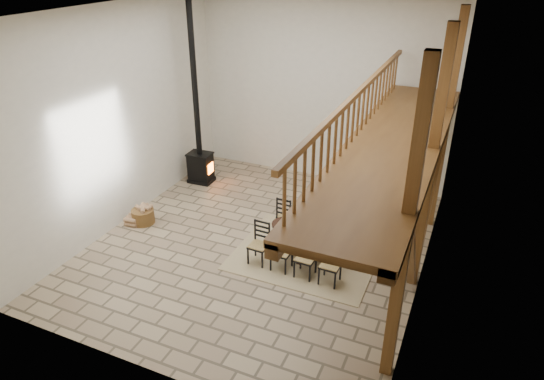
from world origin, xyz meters
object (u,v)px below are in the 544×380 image
at_px(log_basket, 143,216).
at_px(log_stack, 134,219).
at_px(wood_stove, 199,145).
at_px(dining_table, 306,241).

bearing_deg(log_basket, log_stack, -147.84).
bearing_deg(log_basket, wood_stove, 87.94).
bearing_deg(dining_table, log_stack, -172.19).
xyz_separation_m(wood_stove, log_basket, (-0.09, -2.55, -0.93)).
bearing_deg(wood_stove, log_stack, -98.58).
relative_size(dining_table, wood_stove, 0.41).
xyz_separation_m(wood_stove, log_stack, (-0.27, -2.67, -1.01)).
relative_size(log_basket, log_stack, 1.12).
bearing_deg(dining_table, wood_stove, 152.87).
relative_size(dining_table, log_stack, 4.21).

